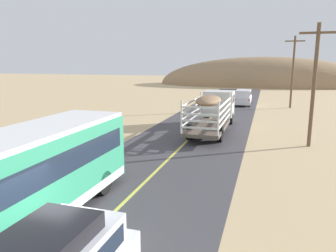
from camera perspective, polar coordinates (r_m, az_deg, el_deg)
The scene contains 6 objects.
livestock_truck at distance 26.49m, azimuth 8.44°, elevation 3.39°, with size 2.53×9.70×3.02m.
bus at distance 11.32m, azimuth -24.77°, elevation -8.57°, with size 2.54×10.00×3.21m.
car_far at distance 41.93m, azimuth 13.34°, elevation 5.14°, with size 1.90×4.62×1.93m.
power_pole_mid at distance 22.23m, azimuth 24.71°, elevation 7.17°, with size 2.20×0.24×7.78m.
power_pole_far at distance 40.83m, azimuth 21.46°, elevation 9.32°, with size 2.20×0.24×8.42m.
distant_hill at distance 80.70m, azimuth 16.52°, elevation 7.05°, with size 50.59×23.35×13.42m, color #957553.
Camera 1 is at (5.07, -6.35, 5.40)m, focal length 34.03 mm.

